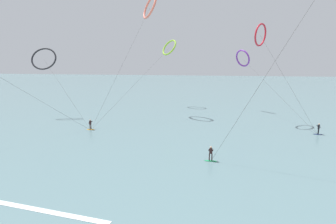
% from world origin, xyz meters
% --- Properties ---
extents(sea_water, '(400.00, 200.00, 0.08)m').
position_xyz_m(sea_water, '(0.00, 104.38, 0.04)').
color(sea_water, slate).
rests_on(sea_water, ground).
extents(surfer_navy, '(1.40, 0.72, 1.70)m').
position_xyz_m(surfer_navy, '(20.54, 33.19, 0.82)').
color(surfer_navy, navy).
rests_on(surfer_navy, ground).
extents(surfer_emerald, '(1.40, 0.59, 1.70)m').
position_xyz_m(surfer_emerald, '(4.80, 19.27, 0.82)').
color(surfer_emerald, '#199351').
rests_on(surfer_emerald, ground).
extents(surfer_amber, '(1.40, 0.61, 1.70)m').
position_xyz_m(surfer_amber, '(-14.63, 29.73, 0.82)').
color(surfer_amber, orange).
rests_on(surfer_amber, ground).
extents(kite_lime, '(10.82, 28.39, 16.22)m').
position_xyz_m(kite_lime, '(-6.31, 55.66, 14.24)').
color(kite_lime, '#8CC62D').
rests_on(kite_lime, ground).
extents(kite_coral, '(8.74, 17.73, 23.94)m').
position_xyz_m(kite_coral, '(-8.28, 44.75, 21.51)').
color(kite_coral, '#EA7260').
rests_on(kite_coral, ground).
extents(kite_crimson, '(9.64, 8.74, 17.35)m').
position_xyz_m(kite_crimson, '(12.33, 40.10, 15.38)').
color(kite_crimson, red).
rests_on(kite_crimson, ground).
extents(kite_charcoal, '(15.94, 10.34, 13.64)m').
position_xyz_m(kite_charcoal, '(-27.91, 38.24, 11.45)').
color(kite_charcoal, black).
rests_on(kite_charcoal, ground).
extents(kite_violet, '(11.73, 21.04, 13.54)m').
position_xyz_m(kite_violet, '(10.69, 52.24, 11.63)').
color(kite_violet, purple).
rests_on(kite_violet, ground).
extents(wave_crest_mid, '(10.79, 1.69, 0.12)m').
position_xyz_m(wave_crest_mid, '(-6.99, 6.95, 0.06)').
color(wave_crest_mid, white).
rests_on(wave_crest_mid, ground).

